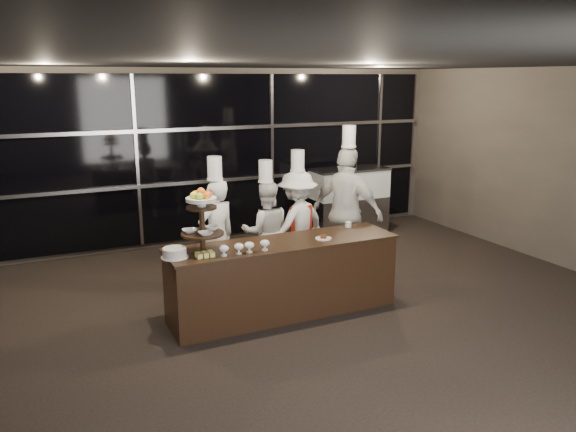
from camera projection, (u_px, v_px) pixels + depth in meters
name	position (u px, v px, depth m)	size (l,w,h in m)	color
room	(364.00, 223.00, 5.31)	(10.00, 10.00, 10.00)	black
window_wall	(208.00, 157.00, 9.64)	(8.60, 0.10, 2.80)	black
buffet_counter	(284.00, 277.00, 6.85)	(2.84, 0.74, 0.92)	black
display_stand	(202.00, 216.00, 6.23)	(0.48, 0.48, 0.74)	black
compotes	(244.00, 246.00, 6.29)	(0.60, 0.11, 0.12)	silver
layer_cake	(175.00, 253.00, 6.13)	(0.30, 0.30, 0.11)	white
pastry_squares	(205.00, 254.00, 6.16)	(0.20, 0.13, 0.05)	#E5DA70
small_plate	(323.00, 238.00, 6.85)	(0.20, 0.20, 0.05)	white
chef_cup	(348.00, 225.00, 7.39)	(0.08, 0.08, 0.07)	white
display_case	(349.00, 198.00, 10.30)	(1.41, 0.62, 1.24)	#A5A5AA
chef_a	(217.00, 234.00, 7.46)	(0.66, 0.53, 1.85)	white
chef_b	(266.00, 230.00, 7.93)	(0.82, 0.71, 1.74)	white
chef_c	(297.00, 223.00, 8.12)	(1.14, 0.90, 1.85)	white
chef_d	(347.00, 212.00, 8.06)	(0.95, 1.20, 2.20)	silver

